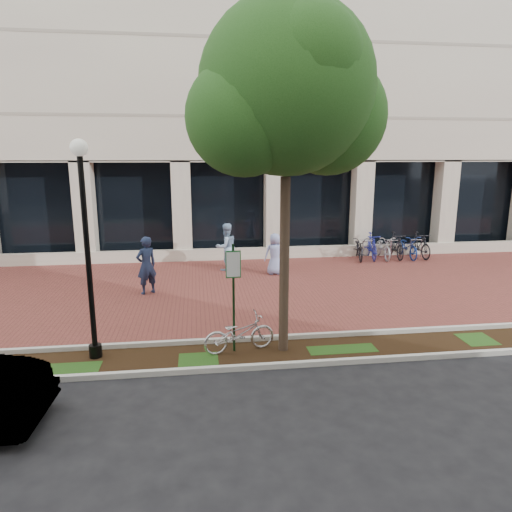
{
  "coord_description": "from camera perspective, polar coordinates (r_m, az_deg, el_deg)",
  "views": [
    {
      "loc": [
        -1.41,
        -14.83,
        4.43
      ],
      "look_at": [
        0.45,
        -0.8,
        1.3
      ],
      "focal_mm": 32.0,
      "sensor_mm": 36.0,
      "label": 1
    }
  ],
  "objects": [
    {
      "name": "curb_street_side",
      "position": [
        9.95,
        1.41,
        -13.59
      ],
      "size": [
        40.0,
        0.12,
        0.12
      ],
      "primitive_type": "cube",
      "color": "beige",
      "rests_on": "ground"
    },
    {
      "name": "street_tree",
      "position": [
        10.04,
        4.15,
        19.0
      ],
      "size": [
        4.38,
        3.65,
        7.64
      ],
      "color": "#4D3B2C",
      "rests_on": "ground"
    },
    {
      "name": "locked_bicycle",
      "position": [
        10.6,
        -2.11,
        -9.64
      ],
      "size": [
        1.77,
        0.95,
        0.89
      ],
      "primitive_type": "imported",
      "rotation": [
        0.0,
        0.0,
        1.8
      ],
      "color": "silver",
      "rests_on": "ground"
    },
    {
      "name": "curb_plaza_side",
      "position": [
        11.31,
        0.21,
        -10.28
      ],
      "size": [
        40.0,
        0.12,
        0.12
      ],
      "primitive_type": "cube",
      "color": "beige",
      "rests_on": "ground"
    },
    {
      "name": "bollard",
      "position": [
        20.98,
        16.49,
        0.95
      ],
      "size": [
        0.12,
        0.12,
        0.85
      ],
      "color": "#AEADB2",
      "rests_on": "ground"
    },
    {
      "name": "pedestrian_mid",
      "position": [
        17.89,
        -3.75,
        1.14
      ],
      "size": [
        1.13,
        1.04,
        1.86
      ],
      "primitive_type": "imported",
      "rotation": [
        0.0,
        0.0,
        3.62
      ],
      "color": "#8EB0D3",
      "rests_on": "ground"
    },
    {
      "name": "brick_plaza",
      "position": [
        15.54,
        -2.04,
        -4.1
      ],
      "size": [
        40.0,
        9.0,
        0.01
      ],
      "primitive_type": "cube",
      "color": "brown",
      "rests_on": "ground"
    },
    {
      "name": "pedestrian_right",
      "position": [
        17.23,
        2.37,
        0.26
      ],
      "size": [
        0.78,
        0.52,
        1.59
      ],
      "primitive_type": "imported",
      "rotation": [
        0.0,
        0.0,
        3.16
      ],
      "color": "#8693C8",
      "rests_on": "ground"
    },
    {
      "name": "bike_rack_cluster",
      "position": [
        20.81,
        16.27,
        1.17
      ],
      "size": [
        3.6,
        2.05,
        1.14
      ],
      "rotation": [
        0.0,
        0.0,
        -0.1
      ],
      "color": "black",
      "rests_on": "ground"
    },
    {
      "name": "near_office_building",
      "position": [
        25.96,
        -4.69,
        24.92
      ],
      "size": [
        40.0,
        12.12,
        16.0
      ],
      "color": "beige",
      "rests_on": "ground"
    },
    {
      "name": "ground",
      "position": [
        15.54,
        -2.04,
        -4.11
      ],
      "size": [
        120.0,
        120.0,
        0.0
      ],
      "primitive_type": "plane",
      "color": "black",
      "rests_on": "ground"
    },
    {
      "name": "pedestrian_left",
      "position": [
        15.18,
        -13.54,
        -1.15
      ],
      "size": [
        0.83,
        0.76,
        1.9
      ],
      "primitive_type": "imported",
      "rotation": [
        0.0,
        0.0,
        3.73
      ],
      "color": "#1B2745",
      "rests_on": "ground"
    },
    {
      "name": "lamppost",
      "position": [
        10.31,
        -20.43,
        1.9
      ],
      "size": [
        0.36,
        0.36,
        4.76
      ],
      "color": "black",
      "rests_on": "ground"
    },
    {
      "name": "planting_strip",
      "position": [
        10.65,
        0.76,
        -12.1
      ],
      "size": [
        40.0,
        1.5,
        0.01
      ],
      "primitive_type": "cube",
      "color": "black",
      "rests_on": "ground"
    },
    {
      "name": "parking_sign",
      "position": [
        10.24,
        -2.83,
        -3.61
      ],
      "size": [
        0.34,
        0.07,
        2.53
      ],
      "rotation": [
        0.0,
        0.0,
        0.04
      ],
      "color": "#133417",
      "rests_on": "ground"
    }
  ]
}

